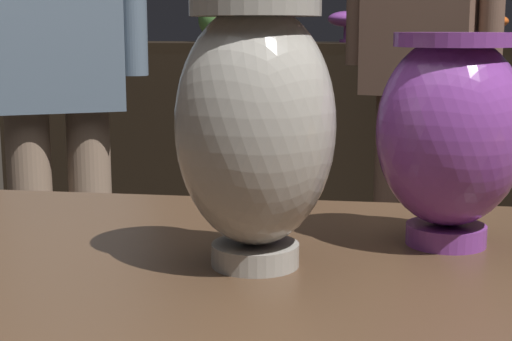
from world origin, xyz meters
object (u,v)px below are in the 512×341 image
(shelf_vase_right, at_px, (491,22))
(visitor_center_back, at_px, (421,37))
(vase_tall_behind, at_px, (451,131))
(shelf_vase_far_left, at_px, (83,24))
(shelf_vase_left, at_px, (213,19))
(vase_centerpiece, at_px, (257,126))
(visitor_near_left, at_px, (54,43))
(shelf_vase_center, at_px, (347,20))

(shelf_vase_right, xyz_separation_m, visitor_center_back, (-0.28, -0.59, -0.05))
(vase_tall_behind, relative_size, shelf_vase_right, 1.91)
(vase_tall_behind, xyz_separation_m, shelf_vase_far_left, (-1.24, 2.12, 0.13))
(visitor_center_back, bearing_deg, shelf_vase_left, -21.07)
(vase_centerpiece, relative_size, shelf_vase_right, 2.16)
(vase_centerpiece, relative_size, vase_tall_behind, 1.13)
(visitor_center_back, distance_m, visitor_near_left, 1.05)
(shelf_vase_far_left, xyz_separation_m, shelf_vase_left, (0.52, 0.03, 0.02))
(vase_centerpiece, relative_size, shelf_vase_center, 1.87)
(shelf_vase_left, bearing_deg, visitor_near_left, -97.55)
(vase_tall_behind, height_order, shelf_vase_far_left, shelf_vase_far_left)
(vase_tall_behind, xyz_separation_m, shelf_vase_left, (-0.72, 2.15, 0.15))
(shelf_vase_far_left, height_order, shelf_vase_left, shelf_vase_left)
(shelf_vase_left, bearing_deg, visitor_center_back, -41.12)
(vase_centerpiece, bearing_deg, shelf_vase_left, 102.97)
(visitor_near_left, bearing_deg, shelf_vase_far_left, -100.41)
(vase_tall_behind, distance_m, shelf_vase_left, 2.27)
(vase_centerpiece, xyz_separation_m, visitor_center_back, (0.24, 1.60, 0.07))
(vase_centerpiece, relative_size, visitor_center_back, 0.16)
(vase_tall_behind, bearing_deg, shelf_vase_far_left, 120.38)
(vase_tall_behind, height_order, visitor_center_back, visitor_center_back)
(vase_centerpiece, bearing_deg, visitor_center_back, 81.38)
(vase_centerpiece, distance_m, shelf_vase_left, 2.33)
(shelf_vase_right, distance_m, visitor_near_left, 1.63)
(shelf_vase_left, distance_m, visitor_center_back, 1.02)
(vase_tall_behind, height_order, visitor_near_left, visitor_near_left)
(vase_tall_behind, distance_m, visitor_near_left, 1.31)
(shelf_vase_far_left, distance_m, visitor_center_back, 1.43)
(vase_centerpiece, distance_m, shelf_vase_far_left, 2.47)
(shelf_vase_right, xyz_separation_m, shelf_vase_left, (-1.04, 0.08, 0.01))
(shelf_vase_center, xyz_separation_m, shelf_vase_left, (-0.52, 0.03, 0.00))
(shelf_vase_left, xyz_separation_m, visitor_center_back, (0.76, -0.67, -0.06))
(shelf_vase_center, height_order, shelf_vase_left, shelf_vase_left)
(shelf_vase_far_left, xyz_separation_m, visitor_near_left, (0.36, -1.14, -0.05))
(shelf_vase_right, relative_size, visitor_center_back, 0.07)
(visitor_near_left, bearing_deg, shelf_vase_right, -165.52)
(shelf_vase_center, bearing_deg, visitor_near_left, -120.50)
(vase_centerpiece, bearing_deg, shelf_vase_right, 76.68)
(shelf_vase_far_left, bearing_deg, visitor_near_left, -72.31)
(shelf_vase_far_left, height_order, visitor_center_back, visitor_center_back)
(visitor_center_back, bearing_deg, shelf_vase_far_left, -6.21)
(vase_centerpiece, bearing_deg, shelf_vase_center, 90.04)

